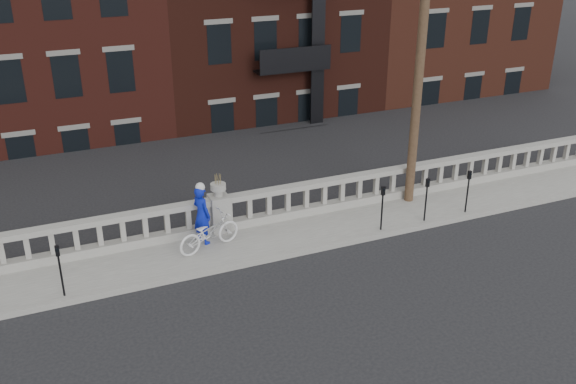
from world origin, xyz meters
name	(u,v)px	position (x,y,z in m)	size (l,w,h in m)	color
ground	(271,305)	(0.00, 0.00, 0.00)	(120.00, 120.00, 0.00)	black
sidewalk	(231,247)	(0.00, 3.00, 0.07)	(32.00, 2.20, 0.15)	gray
balustrade	(220,215)	(0.00, 3.95, 0.64)	(28.00, 0.34, 1.03)	gray
planter_pedestal	(219,209)	(0.00, 3.95, 0.83)	(0.55, 0.55, 1.76)	gray
lower_level	(118,34)	(0.56, 23.04, 2.63)	(80.00, 44.00, 20.80)	#605E59
utility_pole	(422,40)	(6.20, 3.60, 5.24)	(1.60, 0.28, 10.00)	#422D1E
parking_meter_b	(60,265)	(-4.50, 2.15, 1.00)	(0.10, 0.09, 1.36)	black
parking_meter_c	(382,203)	(4.31, 2.15, 1.00)	(0.10, 0.09, 1.36)	black
parking_meter_d	(427,195)	(5.81, 2.15, 1.00)	(0.10, 0.09, 1.36)	black
parking_meter_e	(468,187)	(7.31, 2.15, 1.00)	(0.10, 0.09, 1.36)	black
bicycle	(209,232)	(-0.59, 3.03, 0.64)	(0.66, 1.88, 0.99)	white
cyclist	(202,215)	(-0.65, 3.46, 0.99)	(0.62, 0.40, 1.69)	#0B1AAE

